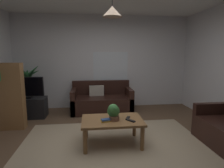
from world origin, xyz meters
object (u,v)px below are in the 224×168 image
(remote_on_table_0, at_px, (131,121))
(potted_palm_corner, at_px, (28,89))
(coffee_table, at_px, (112,123))
(remote_on_table_1, at_px, (128,118))
(couch_under_window, at_px, (102,102))
(book_on_table_1, at_px, (106,120))
(potted_plant_on_table, at_px, (113,111))
(tv, at_px, (26,87))
(book_on_table_0, at_px, (105,121))
(bookshelf_corner, at_px, (6,96))
(pendant_lamp, at_px, (112,11))
(tv_stand, at_px, (28,108))

(remote_on_table_0, xyz_separation_m, potted_palm_corner, (-2.36, 2.28, 0.17))
(coffee_table, height_order, remote_on_table_1, remote_on_table_1)
(couch_under_window, height_order, coffee_table, couch_under_window)
(potted_palm_corner, bearing_deg, book_on_table_1, -49.43)
(potted_plant_on_table, bearing_deg, potted_palm_corner, 133.51)
(remote_on_table_0, height_order, remote_on_table_1, same)
(coffee_table, relative_size, tv, 1.25)
(remote_on_table_1, xyz_separation_m, potted_plant_on_table, (-0.26, -0.03, 0.14))
(book_on_table_1, relative_size, potted_palm_corner, 0.11)
(couch_under_window, height_order, potted_plant_on_table, couch_under_window)
(potted_palm_corner, bearing_deg, potted_plant_on_table, -46.49)
(couch_under_window, relative_size, book_on_table_0, 10.76)
(potted_palm_corner, bearing_deg, coffee_table, -46.33)
(book_on_table_1, height_order, potted_palm_corner, potted_palm_corner)
(remote_on_table_0, distance_m, bookshelf_corner, 2.66)
(potted_plant_on_table, distance_m, potted_palm_corner, 3.01)
(bookshelf_corner, bearing_deg, pendant_lamp, -23.55)
(book_on_table_1, bearing_deg, remote_on_table_1, 14.88)
(tv, bearing_deg, potted_palm_corner, 102.50)
(remote_on_table_0, xyz_separation_m, pendant_lamp, (-0.30, 0.13, 1.78))
(potted_plant_on_table, distance_m, bookshelf_corner, 2.34)
(couch_under_window, bearing_deg, bookshelf_corner, -154.33)
(potted_palm_corner, bearing_deg, remote_on_table_1, -42.66)
(tv_stand, relative_size, bookshelf_corner, 0.64)
(coffee_table, distance_m, tv, 2.54)
(coffee_table, xyz_separation_m, remote_on_table_1, (0.28, 0.00, 0.08))
(tv, bearing_deg, tv_stand, 90.00)
(book_on_table_0, relative_size, remote_on_table_0, 0.95)
(couch_under_window, distance_m, remote_on_table_1, 1.95)
(couch_under_window, distance_m, tv, 1.96)
(remote_on_table_0, bearing_deg, book_on_table_0, 136.76)
(couch_under_window, bearing_deg, coffee_table, -87.99)
(remote_on_table_1, height_order, tv_stand, tv_stand)
(potted_palm_corner, bearing_deg, couch_under_window, -6.97)
(remote_on_table_1, bearing_deg, pendant_lamp, 25.27)
(remote_on_table_1, distance_m, pendant_lamp, 1.80)
(remote_on_table_1, bearing_deg, potted_plant_on_table, 32.00)
(coffee_table, xyz_separation_m, tv, (-1.94, 1.61, 0.38))
(book_on_table_1, bearing_deg, bookshelf_corner, 152.77)
(tv, bearing_deg, pendant_lamp, -39.67)
(book_on_table_0, bearing_deg, tv, 136.90)
(couch_under_window, relative_size, potted_palm_corner, 1.23)
(book_on_table_0, xyz_separation_m, bookshelf_corner, (-1.99, 1.01, 0.25))
(remote_on_table_1, bearing_deg, couch_under_window, -55.27)
(pendant_lamp, bearing_deg, bookshelf_corner, 156.45)
(potted_plant_on_table, height_order, tv_stand, potted_plant_on_table)
(couch_under_window, height_order, remote_on_table_1, couch_under_window)
(potted_plant_on_table, height_order, potted_palm_corner, potted_palm_corner)
(couch_under_window, height_order, remote_on_table_0, couch_under_window)
(potted_plant_on_table, bearing_deg, remote_on_table_1, 7.50)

